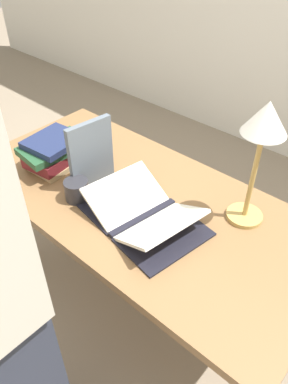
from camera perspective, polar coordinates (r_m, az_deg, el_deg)
ground_plane at (r=2.02m, az=-0.70°, el=-16.76°), size 12.00×12.00×0.00m
reading_desk at (r=1.54m, az=-0.88°, el=-3.46°), size 1.49×0.72×0.73m
open_book at (r=1.36m, az=-0.12°, el=-3.37°), size 0.49×0.37×0.10m
book_stack_tall at (r=1.66m, az=-13.39°, el=6.02°), size 0.21×0.30×0.13m
book_standing_upright at (r=1.49m, az=-8.08°, el=5.77°), size 0.05×0.20×0.28m
reading_lamp at (r=1.23m, az=17.72°, el=8.63°), size 0.15×0.15×0.46m
coffee_mug at (r=1.47m, az=-10.18°, el=0.27°), size 0.12×0.09×0.08m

